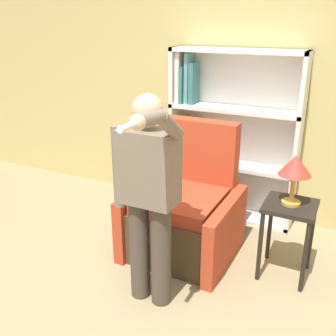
{
  "coord_description": "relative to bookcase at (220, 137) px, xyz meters",
  "views": [
    {
      "loc": [
        1.14,
        -1.96,
        2.04
      ],
      "look_at": [
        -0.13,
        0.59,
        0.96
      ],
      "focal_mm": 42.0,
      "sensor_mm": 36.0,
      "label": 1
    }
  ],
  "objects": [
    {
      "name": "table_lamp",
      "position": [
        0.91,
        -0.86,
        0.1
      ],
      "size": [
        0.25,
        0.25,
        0.41
      ],
      "color": "gold",
      "rests_on": "side_table"
    },
    {
      "name": "ground_plane",
      "position": [
        0.15,
        -1.87,
        -0.87
      ],
      "size": [
        14.0,
        14.0,
        0.0
      ],
      "primitive_type": "plane",
      "color": "#9E8966"
    },
    {
      "name": "wall_back",
      "position": [
        0.15,
        0.16,
        0.53
      ],
      "size": [
        8.0,
        0.06,
        2.8
      ],
      "color": "tan",
      "rests_on": "ground_plane"
    },
    {
      "name": "bookcase",
      "position": [
        0.0,
        0.0,
        0.0
      ],
      "size": [
        1.35,
        0.28,
        1.78
      ],
      "color": "white",
      "rests_on": "ground_plane"
    },
    {
      "name": "armchair",
      "position": [
        -0.01,
        -0.86,
        -0.5
      ],
      "size": [
        0.93,
        0.91,
        1.18
      ],
      "color": "#4C3823",
      "rests_on": "ground_plane"
    },
    {
      "name": "person_standing",
      "position": [
        0.05,
        -1.65,
        0.04
      ],
      "size": [
        0.55,
        0.78,
        1.59
      ],
      "color": "#473D33",
      "rests_on": "ground_plane"
    },
    {
      "name": "side_table",
      "position": [
        0.91,
        -0.86,
        -0.34
      ],
      "size": [
        0.41,
        0.41,
        0.66
      ],
      "color": "black",
      "rests_on": "ground_plane"
    }
  ]
}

